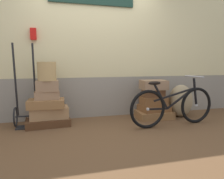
{
  "coord_description": "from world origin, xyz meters",
  "views": [
    {
      "loc": [
        -0.76,
        -3.28,
        1.06
      ],
      "look_at": [
        0.21,
        0.26,
        0.6
      ],
      "focal_mm": 33.97,
      "sensor_mm": 36.0,
      "label": 1
    }
  ],
  "objects_px": {
    "suitcase_1": "(49,112)",
    "suitcase_7": "(153,101)",
    "bicycle": "(173,106)",
    "suitcase_3": "(47,95)",
    "suitcase_4": "(47,86)",
    "suitcase_0": "(48,122)",
    "luggage_trolley": "(26,108)",
    "suitcase_5": "(154,114)",
    "suitcase_9": "(154,85)",
    "suitcase_8": "(153,93)",
    "suitcase_6": "(154,108)",
    "wicker_basket": "(47,71)",
    "suitcase_2": "(46,103)",
    "burlap_sack": "(181,101)"
  },
  "relations": [
    {
      "from": "suitcase_9",
      "to": "luggage_trolley",
      "type": "xyz_separation_m",
      "value": [
        -2.28,
        0.1,
        -0.34
      ]
    },
    {
      "from": "suitcase_5",
      "to": "suitcase_9",
      "type": "distance_m",
      "value": 0.58
    },
    {
      "from": "suitcase_2",
      "to": "wicker_basket",
      "type": "xyz_separation_m",
      "value": [
        0.03,
        0.01,
        0.54
      ]
    },
    {
      "from": "suitcase_0",
      "to": "burlap_sack",
      "type": "relative_size",
      "value": 1.13
    },
    {
      "from": "bicycle",
      "to": "luggage_trolley",
      "type": "bearing_deg",
      "value": 165.37
    },
    {
      "from": "wicker_basket",
      "to": "burlap_sack",
      "type": "bearing_deg",
      "value": -0.9
    },
    {
      "from": "suitcase_6",
      "to": "suitcase_7",
      "type": "distance_m",
      "value": 0.14
    },
    {
      "from": "suitcase_7",
      "to": "bicycle",
      "type": "bearing_deg",
      "value": -77.43
    },
    {
      "from": "suitcase_5",
      "to": "suitcase_6",
      "type": "xyz_separation_m",
      "value": [
        0.0,
        0.02,
        0.13
      ]
    },
    {
      "from": "suitcase_0",
      "to": "suitcase_9",
      "type": "height_order",
      "value": "suitcase_9"
    },
    {
      "from": "suitcase_0",
      "to": "luggage_trolley",
      "type": "relative_size",
      "value": 0.52
    },
    {
      "from": "suitcase_0",
      "to": "bicycle",
      "type": "bearing_deg",
      "value": -18.96
    },
    {
      "from": "suitcase_2",
      "to": "bicycle",
      "type": "distance_m",
      "value": 2.12
    },
    {
      "from": "suitcase_3",
      "to": "suitcase_8",
      "type": "distance_m",
      "value": 1.95
    },
    {
      "from": "suitcase_9",
      "to": "burlap_sack",
      "type": "bearing_deg",
      "value": 1.8
    },
    {
      "from": "suitcase_6",
      "to": "wicker_basket",
      "type": "distance_m",
      "value": 2.09
    },
    {
      "from": "suitcase_8",
      "to": "wicker_basket",
      "type": "bearing_deg",
      "value": -179.14
    },
    {
      "from": "suitcase_0",
      "to": "suitcase_9",
      "type": "bearing_deg",
      "value": -4.66
    },
    {
      "from": "suitcase_1",
      "to": "suitcase_7",
      "type": "bearing_deg",
      "value": -2.91
    },
    {
      "from": "suitcase_8",
      "to": "bicycle",
      "type": "height_order",
      "value": "bicycle"
    },
    {
      "from": "suitcase_5",
      "to": "suitcase_6",
      "type": "height_order",
      "value": "suitcase_6"
    },
    {
      "from": "suitcase_6",
      "to": "luggage_trolley",
      "type": "xyz_separation_m",
      "value": [
        -2.31,
        0.06,
        0.11
      ]
    },
    {
      "from": "suitcase_0",
      "to": "luggage_trolley",
      "type": "bearing_deg",
      "value": 162.68
    },
    {
      "from": "suitcase_2",
      "to": "suitcase_5",
      "type": "xyz_separation_m",
      "value": [
        1.98,
        0.01,
        -0.32
      ]
    },
    {
      "from": "suitcase_0",
      "to": "suitcase_8",
      "type": "xyz_separation_m",
      "value": [
        1.94,
        0.01,
        0.43
      ]
    },
    {
      "from": "suitcase_4",
      "to": "wicker_basket",
      "type": "height_order",
      "value": "wicker_basket"
    },
    {
      "from": "suitcase_6",
      "to": "suitcase_0",
      "type": "bearing_deg",
      "value": 175.91
    },
    {
      "from": "suitcase_3",
      "to": "suitcase_7",
      "type": "distance_m",
      "value": 1.96
    },
    {
      "from": "suitcase_0",
      "to": "suitcase_9",
      "type": "distance_m",
      "value": 2.02
    },
    {
      "from": "suitcase_4",
      "to": "suitcase_7",
      "type": "height_order",
      "value": "suitcase_4"
    },
    {
      "from": "suitcase_7",
      "to": "suitcase_5",
      "type": "bearing_deg",
      "value": -9.56
    },
    {
      "from": "suitcase_9",
      "to": "burlap_sack",
      "type": "xyz_separation_m",
      "value": [
        0.58,
        -0.02,
        -0.33
      ]
    },
    {
      "from": "suitcase_4",
      "to": "burlap_sack",
      "type": "bearing_deg",
      "value": -1.13
    },
    {
      "from": "suitcase_2",
      "to": "bicycle",
      "type": "height_order",
      "value": "bicycle"
    },
    {
      "from": "suitcase_1",
      "to": "suitcase_2",
      "type": "xyz_separation_m",
      "value": [
        -0.04,
        -0.04,
        0.17
      ]
    },
    {
      "from": "wicker_basket",
      "to": "suitcase_7",
      "type": "bearing_deg",
      "value": 0.15
    },
    {
      "from": "suitcase_1",
      "to": "burlap_sack",
      "type": "bearing_deg",
      "value": -3.77
    },
    {
      "from": "suitcase_3",
      "to": "suitcase_4",
      "type": "distance_m",
      "value": 0.16
    },
    {
      "from": "suitcase_1",
      "to": "suitcase_5",
      "type": "xyz_separation_m",
      "value": [
        1.94,
        -0.03,
        -0.15
      ]
    },
    {
      "from": "suitcase_1",
      "to": "bicycle",
      "type": "height_order",
      "value": "bicycle"
    },
    {
      "from": "suitcase_5",
      "to": "wicker_basket",
      "type": "bearing_deg",
      "value": -177.14
    },
    {
      "from": "suitcase_2",
      "to": "bicycle",
      "type": "bearing_deg",
      "value": -11.72
    },
    {
      "from": "wicker_basket",
      "to": "suitcase_3",
      "type": "bearing_deg",
      "value": 144.09
    },
    {
      "from": "suitcase_9",
      "to": "bicycle",
      "type": "height_order",
      "value": "bicycle"
    },
    {
      "from": "suitcase_5",
      "to": "suitcase_2",
      "type": "bearing_deg",
      "value": -176.85
    },
    {
      "from": "luggage_trolley",
      "to": "burlap_sack",
      "type": "bearing_deg",
      "value": -2.42
    },
    {
      "from": "suitcase_8",
      "to": "suitcase_6",
      "type": "bearing_deg",
      "value": 22.19
    },
    {
      "from": "wicker_basket",
      "to": "burlap_sack",
      "type": "distance_m",
      "value": 2.58
    },
    {
      "from": "suitcase_0",
      "to": "suitcase_9",
      "type": "xyz_separation_m",
      "value": [
        1.93,
        -0.02,
        0.59
      ]
    },
    {
      "from": "suitcase_3",
      "to": "luggage_trolley",
      "type": "height_order",
      "value": "luggage_trolley"
    }
  ]
}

